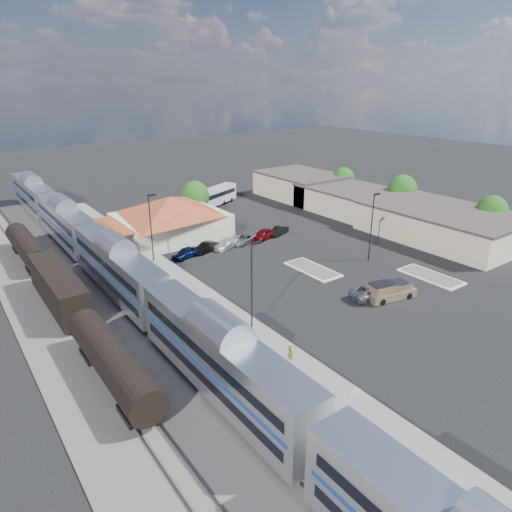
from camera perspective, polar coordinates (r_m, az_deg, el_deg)
ground at (r=53.52m, az=5.37°, el=-3.38°), size 280.00×280.00×0.00m
railbed at (r=50.83m, az=-19.29°, el=-5.88°), size 16.00×100.00×0.12m
platform at (r=51.93m, az=-9.16°, el=-4.26°), size 5.50×92.00×0.18m
passenger_train at (r=51.45m, az=-16.88°, el=-1.81°), size 3.00×104.00×5.55m
freight_cars at (r=51.35m, az=-23.43°, el=-3.89°), size 2.80×46.00×4.00m
station_depot at (r=69.14m, az=-10.68°, el=4.81°), size 18.35×12.24×6.20m
buildings_east at (r=81.33m, az=13.82°, el=6.38°), size 14.40×51.40×4.80m
traffic_island_south at (r=57.31m, az=7.08°, el=-1.63°), size 3.30×7.50×0.21m
traffic_island_north at (r=58.72m, az=21.01°, el=-2.38°), size 3.30×7.50×0.21m
lamp_plat_s at (r=40.83m, az=-0.44°, el=-3.13°), size 1.08×0.25×9.00m
lamp_plat_n at (r=59.04m, az=-12.97°, el=4.07°), size 1.08×0.25×9.00m
lamp_lot at (r=59.91m, az=14.34°, el=4.19°), size 1.08×0.25×9.00m
tree_east_a at (r=76.14m, az=27.38°, el=4.89°), size 4.56×4.56×6.42m
tree_east_b at (r=84.12m, az=17.82°, el=7.83°), size 4.94×4.94×6.96m
tree_east_c at (r=92.96m, az=10.87°, el=9.36°), size 4.41×4.41×6.21m
tree_depot at (r=77.37m, az=-7.61°, el=7.41°), size 4.71×4.71×6.63m
pickup_truck at (r=51.32m, az=16.48°, el=-4.21°), size 5.88×3.09×1.93m
suv at (r=51.05m, az=14.44°, el=-4.34°), size 5.71×3.39×1.49m
coach_bus at (r=86.55m, az=-5.06°, el=7.57°), size 10.63×6.41×3.41m
person_a at (r=38.57m, az=4.33°, el=-12.03°), size 0.43×0.65×1.75m
person_b at (r=43.54m, az=-3.82°, el=-7.94°), size 0.77×0.91×1.64m
parked_car_a at (r=61.27m, az=-8.77°, el=0.41°), size 4.41×2.68×1.40m
parked_car_b at (r=62.93m, az=-6.32°, el=1.07°), size 4.33×2.51×1.35m
parked_car_c at (r=64.22m, az=-3.72°, el=1.57°), size 5.01×3.46×1.35m
parked_car_d at (r=66.12m, az=-1.51°, el=2.16°), size 5.09×3.60×1.29m
parked_car_e at (r=67.61m, az=0.87°, el=2.71°), size 4.79×3.08×1.52m
parked_car_f at (r=69.74m, az=2.83°, el=3.16°), size 4.15×2.61×1.29m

